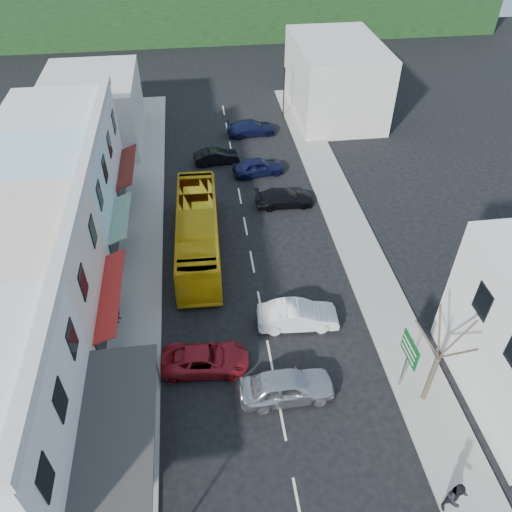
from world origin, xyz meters
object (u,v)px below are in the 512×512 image
(car_white, at_px, (298,316))
(car_silver, at_px, (287,388))
(car_red, at_px, (205,359))
(street_tree, at_px, (438,357))
(bus, at_px, (198,233))
(pedestrian_left, at_px, (116,310))
(traffic_signal, at_px, (284,92))
(direction_sign, at_px, (405,364))
(pedestrian_right, at_px, (456,499))

(car_white, bearing_deg, car_silver, 166.08)
(car_red, height_order, street_tree, street_tree)
(bus, bearing_deg, car_silver, -70.56)
(pedestrian_left, bearing_deg, car_white, -86.16)
(car_silver, bearing_deg, traffic_signal, -10.70)
(car_white, height_order, car_red, same)
(direction_sign, xyz_separation_m, street_tree, (0.95, -0.92, 1.54))
(pedestrian_right, height_order, direction_sign, direction_sign)
(pedestrian_right, distance_m, traffic_signal, 39.11)
(car_silver, relative_size, car_red, 0.96)
(pedestrian_left, bearing_deg, car_red, -115.97)
(pedestrian_left, bearing_deg, street_tree, -102.59)
(car_white, xyz_separation_m, pedestrian_left, (-10.43, 1.56, 0.30))
(car_silver, relative_size, pedestrian_right, 2.59)
(pedestrian_left, height_order, direction_sign, direction_sign)
(car_silver, height_order, pedestrian_left, pedestrian_left)
(car_silver, distance_m, street_tree, 7.50)
(car_silver, height_order, street_tree, street_tree)
(traffic_signal, bearing_deg, car_silver, 86.58)
(pedestrian_right, relative_size, street_tree, 0.25)
(bus, distance_m, street_tree, 17.33)
(pedestrian_left, xyz_separation_m, direction_sign, (14.90, -6.45, 0.88))
(pedestrian_right, distance_m, street_tree, 5.95)
(bus, height_order, pedestrian_left, bus)
(car_white, distance_m, car_red, 5.96)
(pedestrian_right, bearing_deg, car_white, 106.51)
(car_white, relative_size, direction_sign, 1.17)
(pedestrian_left, height_order, pedestrian_right, same)
(car_silver, xyz_separation_m, traffic_signal, (5.47, 32.60, 1.75))
(car_red, distance_m, street_tree, 11.75)
(car_silver, bearing_deg, car_red, 58.36)
(car_silver, relative_size, pedestrian_left, 2.59)
(bus, bearing_deg, car_white, -52.77)
(street_tree, bearing_deg, pedestrian_left, 155.05)
(car_silver, bearing_deg, street_tree, -100.30)
(car_white, distance_m, direction_sign, 6.73)
(car_white, relative_size, traffic_signal, 0.90)
(car_red, relative_size, pedestrian_left, 2.71)
(car_white, distance_m, pedestrian_right, 12.07)
(car_silver, bearing_deg, pedestrian_right, -138.26)
(car_silver, height_order, car_white, same)
(street_tree, bearing_deg, car_silver, 170.87)
(car_red, bearing_deg, pedestrian_right, -127.13)
(pedestrian_left, distance_m, direction_sign, 16.26)
(bus, xyz_separation_m, street_tree, (10.83, -13.40, 1.86))
(car_white, relative_size, car_red, 0.96)
(direction_sign, bearing_deg, car_white, 129.94)
(car_silver, relative_size, traffic_signal, 0.90)
(bus, relative_size, street_tree, 1.70)
(car_silver, height_order, car_red, same)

